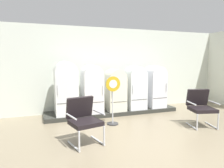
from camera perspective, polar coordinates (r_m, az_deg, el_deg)
The scene contains 11 objects.
ground at distance 4.48m, azimuth 14.00°, elevation -17.52°, with size 12.00×10.00×0.05m, color #7D7058.
back_wall at distance 7.42m, azimuth -1.56°, elevation 4.19°, with size 11.76×0.12×2.93m.
display_plinth at distance 7.03m, azimuth 0.10°, elevation -7.63°, with size 4.46×0.95×0.13m, color #2F302B.
refrigerator_0 at distance 6.41m, azimuth -12.68°, elevation -0.65°, with size 0.68×0.71×1.65m.
refrigerator_1 at distance 6.57m, azimuth -5.62°, elevation -0.89°, with size 0.62×0.72×1.53m.
refrigerator_2 at distance 6.82m, azimuth 0.88°, elevation -1.28°, with size 0.59×0.72×1.38m.
refrigerator_3 at distance 7.08m, azimuth 6.49°, elevation -0.61°, with size 0.62×0.67×1.47m.
refrigerator_4 at distance 7.47m, azimuth 11.89°, elevation -0.31°, with size 0.59×0.71×1.47m.
armchair_left at distance 4.53m, azimuth -7.90°, elevation -9.28°, with size 0.78×0.80×0.99m.
armchair_right at distance 6.15m, azimuth 23.41°, elevation -5.53°, with size 0.78×0.81×0.99m.
sign_stand at distance 5.72m, azimuth 0.23°, elevation -5.16°, with size 0.42×0.32×1.36m.
Camera 1 is at (-2.31, -3.38, 1.80)m, focal length 32.90 mm.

